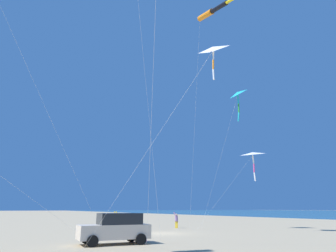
{
  "coord_description": "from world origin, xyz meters",
  "views": [
    {
      "loc": [
        -12.94,
        -25.59,
        2.15
      ],
      "look_at": [
        -4.35,
        -9.5,
        7.06
      ],
      "focal_mm": 32.75,
      "sensor_mm": 36.0,
      "label": 1
    }
  ],
  "objects_px": {
    "cooler_box": "(142,238)",
    "kite_delta_red_high_left": "(237,94)",
    "person_adult_flyer": "(117,220)",
    "kite_delta_long_streamer_left": "(212,50)",
    "parked_car": "(115,228)",
    "kite_windsock_long_streamer_right": "(213,11)",
    "person_child_green_jacket": "(176,219)",
    "kite_delta_black_fish_shape": "(253,155)"
  },
  "relations": [
    {
      "from": "kite_delta_black_fish_shape",
      "to": "kite_delta_red_high_left",
      "type": "xyz_separation_m",
      "value": [
        -5.26,
        -3.97,
        5.02
      ]
    },
    {
      "from": "kite_delta_black_fish_shape",
      "to": "kite_windsock_long_streamer_right",
      "type": "bearing_deg",
      "value": -142.66
    },
    {
      "from": "cooler_box",
      "to": "kite_windsock_long_streamer_right",
      "type": "relative_size",
      "value": 0.03
    },
    {
      "from": "kite_delta_red_high_left",
      "to": "kite_delta_long_streamer_left",
      "type": "xyz_separation_m",
      "value": [
        -11.91,
        -11.93,
        -4.04
      ]
    },
    {
      "from": "person_adult_flyer",
      "to": "kite_delta_long_streamer_left",
      "type": "bearing_deg",
      "value": -98.35
    },
    {
      "from": "kite_delta_black_fish_shape",
      "to": "kite_delta_long_streamer_left",
      "type": "height_order",
      "value": "kite_delta_long_streamer_left"
    },
    {
      "from": "parked_car",
      "to": "kite_delta_red_high_left",
      "type": "xyz_separation_m",
      "value": [
        13.0,
        2.72,
        12.15
      ]
    },
    {
      "from": "cooler_box",
      "to": "person_adult_flyer",
      "type": "relative_size",
      "value": 0.34
    },
    {
      "from": "parked_car",
      "to": "cooler_box",
      "type": "bearing_deg",
      "value": 21.18
    },
    {
      "from": "kite_delta_black_fish_shape",
      "to": "parked_car",
      "type": "bearing_deg",
      "value": -159.87
    },
    {
      "from": "person_adult_flyer",
      "to": "kite_windsock_long_streamer_right",
      "type": "distance_m",
      "value": 21.59
    },
    {
      "from": "person_child_green_jacket",
      "to": "cooler_box",
      "type": "bearing_deg",
      "value": -128.95
    },
    {
      "from": "person_adult_flyer",
      "to": "person_child_green_jacket",
      "type": "xyz_separation_m",
      "value": [
        7.09,
        0.39,
        -0.08
      ]
    },
    {
      "from": "parked_car",
      "to": "kite_delta_red_high_left",
      "type": "relative_size",
      "value": 0.32
    },
    {
      "from": "cooler_box",
      "to": "kite_delta_red_high_left",
      "type": "xyz_separation_m",
      "value": [
        10.83,
        1.88,
        12.89
      ]
    },
    {
      "from": "kite_delta_red_high_left",
      "to": "kite_delta_long_streamer_left",
      "type": "height_order",
      "value": "kite_delta_red_high_left"
    },
    {
      "from": "person_adult_flyer",
      "to": "kite_delta_long_streamer_left",
      "type": "relative_size",
      "value": 0.2
    },
    {
      "from": "parked_car",
      "to": "person_adult_flyer",
      "type": "bearing_deg",
      "value": 70.41
    },
    {
      "from": "kite_delta_red_high_left",
      "to": "kite_delta_long_streamer_left",
      "type": "relative_size",
      "value": 1.45
    },
    {
      "from": "person_child_green_jacket",
      "to": "parked_car",
      "type": "bearing_deg",
      "value": -132.97
    },
    {
      "from": "kite_windsock_long_streamer_right",
      "to": "person_child_green_jacket",
      "type": "bearing_deg",
      "value": 71.96
    },
    {
      "from": "kite_delta_black_fish_shape",
      "to": "person_child_green_jacket",
      "type": "bearing_deg",
      "value": 142.52
    },
    {
      "from": "person_adult_flyer",
      "to": "kite_delta_black_fish_shape",
      "type": "bearing_deg",
      "value": -19.47
    },
    {
      "from": "cooler_box",
      "to": "person_child_green_jacket",
      "type": "distance_m",
      "value": 14.46
    },
    {
      "from": "kite_delta_black_fish_shape",
      "to": "kite_delta_red_high_left",
      "type": "relative_size",
      "value": 0.62
    },
    {
      "from": "kite_delta_red_high_left",
      "to": "kite_delta_black_fish_shape",
      "type": "bearing_deg",
      "value": 37.06
    },
    {
      "from": "kite_delta_red_high_left",
      "to": "kite_windsock_long_streamer_right",
      "type": "relative_size",
      "value": 0.75
    },
    {
      "from": "cooler_box",
      "to": "person_adult_flyer",
      "type": "xyz_separation_m",
      "value": [
        1.99,
        10.84,
        0.8
      ]
    },
    {
      "from": "person_adult_flyer",
      "to": "kite_delta_red_high_left",
      "type": "height_order",
      "value": "kite_delta_red_high_left"
    },
    {
      "from": "kite_delta_red_high_left",
      "to": "kite_windsock_long_streamer_right",
      "type": "bearing_deg",
      "value": -142.43
    },
    {
      "from": "person_adult_flyer",
      "to": "parked_car",
      "type": "bearing_deg",
      "value": -109.59
    },
    {
      "from": "parked_car",
      "to": "person_child_green_jacket",
      "type": "distance_m",
      "value": 16.5
    },
    {
      "from": "parked_car",
      "to": "kite_delta_long_streamer_left",
      "type": "height_order",
      "value": "kite_delta_long_streamer_left"
    },
    {
      "from": "kite_windsock_long_streamer_right",
      "to": "kite_delta_red_high_left",
      "type": "bearing_deg",
      "value": 37.57
    },
    {
      "from": "parked_car",
      "to": "kite_delta_black_fish_shape",
      "type": "relative_size",
      "value": 0.52
    },
    {
      "from": "person_adult_flyer",
      "to": "cooler_box",
      "type": "bearing_deg",
      "value": -100.42
    },
    {
      "from": "person_child_green_jacket",
      "to": "kite_windsock_long_streamer_right",
      "type": "height_order",
      "value": "kite_windsock_long_streamer_right"
    },
    {
      "from": "parked_car",
      "to": "cooler_box",
      "type": "distance_m",
      "value": 2.44
    },
    {
      "from": "parked_car",
      "to": "kite_delta_red_high_left",
      "type": "bearing_deg",
      "value": 11.83
    },
    {
      "from": "cooler_box",
      "to": "kite_delta_red_high_left",
      "type": "bearing_deg",
      "value": 9.86
    },
    {
      "from": "kite_delta_black_fish_shape",
      "to": "kite_windsock_long_streamer_right",
      "type": "xyz_separation_m",
      "value": [
        -11.66,
        -8.9,
        9.29
      ]
    },
    {
      "from": "kite_delta_black_fish_shape",
      "to": "cooler_box",
      "type": "bearing_deg",
      "value": -160.01
    }
  ]
}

